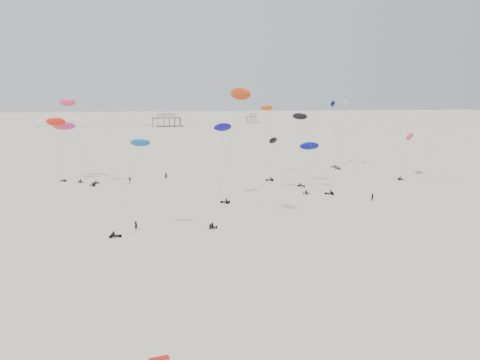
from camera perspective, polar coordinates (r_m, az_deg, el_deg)
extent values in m
plane|color=beige|center=(202.77, -5.39, 3.72)|extent=(900.00, 900.00, 0.00)
cube|color=brown|center=(351.28, -8.97, 7.48)|extent=(21.00, 13.00, 0.30)
cube|color=silver|center=(351.20, -8.98, 7.77)|extent=(14.00, 8.40, 3.20)
cube|color=#B2B2AD|center=(351.13, -8.99, 8.05)|extent=(15.00, 9.00, 0.30)
cube|color=brown|center=(388.62, 1.43, 7.73)|extent=(9.00, 7.00, 0.30)
cube|color=silver|center=(388.56, 1.43, 7.93)|extent=(5.60, 4.20, 2.40)
cube|color=#B2B2AD|center=(388.50, 1.43, 8.13)|extent=(6.00, 4.50, 0.30)
cube|color=black|center=(354.60, -17.43, 6.40)|extent=(80.00, 0.10, 0.10)
cylinder|color=gray|center=(156.88, 11.57, 5.30)|extent=(0.03, 0.03, 22.84)
ellipsoid|color=#05073F|center=(162.73, 11.26, 9.11)|extent=(3.95, 4.90, 2.32)
cylinder|color=gray|center=(115.46, 6.02, 1.65)|extent=(0.03, 0.03, 15.18)
ellipsoid|color=black|center=(118.18, 4.06, 4.83)|extent=(3.65, 3.76, 1.88)
cylinder|color=gray|center=(114.32, 9.09, 3.05)|extent=(0.03, 0.03, 19.13)
ellipsoid|color=black|center=(116.20, 7.32, 7.71)|extent=(4.04, 3.88, 1.99)
cylinder|color=gray|center=(134.28, -18.46, 3.26)|extent=(0.03, 0.03, 18.86)
ellipsoid|color=white|center=(138.93, -19.66, 6.77)|extent=(4.26, 3.63, 1.93)
cylinder|color=gray|center=(128.63, -18.89, 4.12)|extent=(0.03, 0.03, 21.32)
ellipsoid|color=#EE386F|center=(130.86, -20.30, 8.88)|extent=(4.95, 3.31, 2.28)
cylinder|color=gray|center=(125.62, 7.97, 1.68)|extent=(0.03, 0.03, 12.23)
ellipsoid|color=#0B1198|center=(129.51, 8.45, 4.14)|extent=(5.51, 2.43, 2.71)
cylinder|color=gray|center=(81.88, -13.52, -1.05)|extent=(0.03, 0.03, 15.48)
ellipsoid|color=#1662A8|center=(83.09, -12.07, 4.48)|extent=(3.84, 2.40, 1.78)
cylinder|color=gray|center=(85.49, -1.66, 2.43)|extent=(0.03, 0.03, 23.81)
ellipsoid|color=#BC330D|center=(88.55, 0.04, 10.45)|extent=(4.63, 5.69, 2.70)
cylinder|color=gray|center=(133.64, 3.47, 4.53)|extent=(0.03, 0.03, 21.97)
ellipsoid|color=#D8520B|center=(139.14, 3.27, 8.79)|extent=(3.93, 2.21, 1.85)
cylinder|color=gray|center=(156.98, 12.10, 5.39)|extent=(0.03, 0.03, 20.47)
ellipsoid|color=silver|center=(159.24, 12.81, 9.21)|extent=(3.71, 4.23, 2.05)
cylinder|color=gray|center=(137.07, -21.13, 3.16)|extent=(0.03, 0.03, 14.84)
ellipsoid|color=red|center=(137.70, -21.55, 6.63)|extent=(5.86, 3.19, 2.73)
cylinder|color=gray|center=(137.68, -19.78, 2.95)|extent=(0.03, 0.03, 16.81)
ellipsoid|color=#DB3392|center=(142.18, -20.63, 6.16)|extent=(6.35, 3.37, 3.03)
cylinder|color=gray|center=(141.84, 19.45, 2.52)|extent=(0.03, 0.03, 14.02)
ellipsoid|color=#BC2C6A|center=(146.23, 19.97, 5.00)|extent=(5.16, 6.21, 2.78)
cylinder|color=gray|center=(105.50, -1.96, 1.92)|extent=(0.03, 0.03, 16.96)
ellipsoid|color=#180CA8|center=(109.02, -2.12, 6.46)|extent=(5.01, 3.39, 2.33)
imported|color=black|center=(84.76, -12.55, -5.99)|extent=(0.88, 0.79, 2.00)
imported|color=black|center=(108.98, 15.86, -2.47)|extent=(0.97, 0.57, 1.98)
imported|color=black|center=(129.36, -13.27, -0.35)|extent=(1.23, 0.68, 2.05)
imported|color=black|center=(133.24, -9.00, 0.11)|extent=(0.82, 0.57, 2.20)
cube|color=#B9150B|center=(45.89, -9.83, -20.71)|extent=(1.89, 1.00, 0.07)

